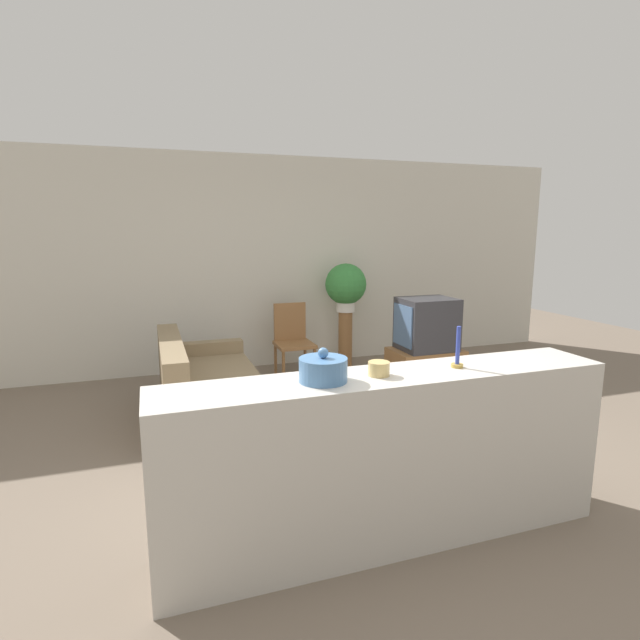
{
  "coord_description": "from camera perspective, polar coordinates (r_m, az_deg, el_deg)",
  "views": [
    {
      "loc": [
        -1.24,
        -2.91,
        1.79
      ],
      "look_at": [
        0.44,
        1.93,
        0.85
      ],
      "focal_mm": 28.0,
      "sensor_mm": 36.0,
      "label": 1
    }
  ],
  "objects": [
    {
      "name": "wooden_chair",
      "position": [
        6.04,
        -3.14,
        -2.01
      ],
      "size": [
        0.44,
        0.44,
        0.9
      ],
      "color": "olive",
      "rests_on": "ground_plane"
    },
    {
      "name": "couch",
      "position": [
        4.88,
        -12.85,
        -7.85
      ],
      "size": [
        0.88,
        1.67,
        0.79
      ],
      "color": "#847051",
      "rests_on": "ground_plane"
    },
    {
      "name": "plant_stand",
      "position": [
        6.5,
        2.9,
        -2.24
      ],
      "size": [
        0.18,
        0.18,
        0.74
      ],
      "color": "olive",
      "rests_on": "ground_plane"
    },
    {
      "name": "ground_plane",
      "position": [
        3.63,
        3.67,
        -19.13
      ],
      "size": [
        14.0,
        14.0,
        0.0
      ],
      "primitive_type": "plane",
      "color": "#756656"
    },
    {
      "name": "television",
      "position": [
        5.55,
        12.06,
        -0.45
      ],
      "size": [
        0.59,
        0.48,
        0.57
      ],
      "color": "#333338",
      "rests_on": "tv_stand"
    },
    {
      "name": "foreground_counter",
      "position": [
        2.98,
        7.86,
        -15.39
      ],
      "size": [
        2.62,
        0.44,
        1.0
      ],
      "color": "beige",
      "rests_on": "ground_plane"
    },
    {
      "name": "tv_stand",
      "position": [
        5.68,
        11.91,
        -5.66
      ],
      "size": [
        0.76,
        0.5,
        0.48
      ],
      "color": "olive",
      "rests_on": "ground_plane"
    },
    {
      "name": "candlestick",
      "position": [
        2.99,
        15.45,
        -3.78
      ],
      "size": [
        0.07,
        0.07,
        0.24
      ],
      "color": "#B7933D",
      "rests_on": "foreground_counter"
    },
    {
      "name": "wall_back",
      "position": [
        6.47,
        -8.06,
        6.4
      ],
      "size": [
        9.0,
        0.06,
        2.7
      ],
      "color": "beige",
      "rests_on": "ground_plane"
    },
    {
      "name": "decorative_bowl",
      "position": [
        2.63,
        0.36,
        -5.66
      ],
      "size": [
        0.26,
        0.26,
        0.18
      ],
      "color": "#4C7AAD",
      "rests_on": "foreground_counter"
    },
    {
      "name": "potted_plant",
      "position": [
        6.38,
        2.96,
        4.0
      ],
      "size": [
        0.53,
        0.53,
        0.62
      ],
      "color": "white",
      "rests_on": "plant_stand"
    },
    {
      "name": "candle_jar",
      "position": [
        2.75,
        6.74,
        -5.54
      ],
      "size": [
        0.12,
        0.12,
        0.08
      ],
      "color": "tan",
      "rests_on": "foreground_counter"
    }
  ]
}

